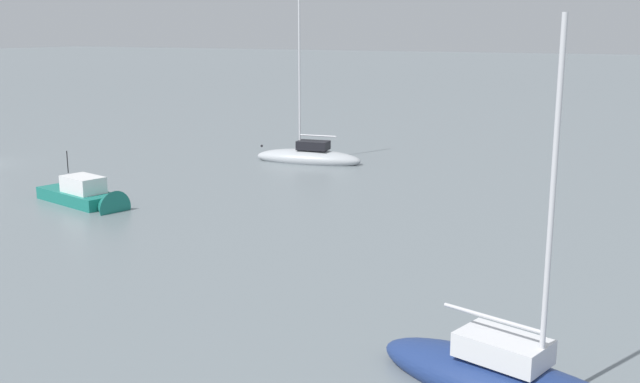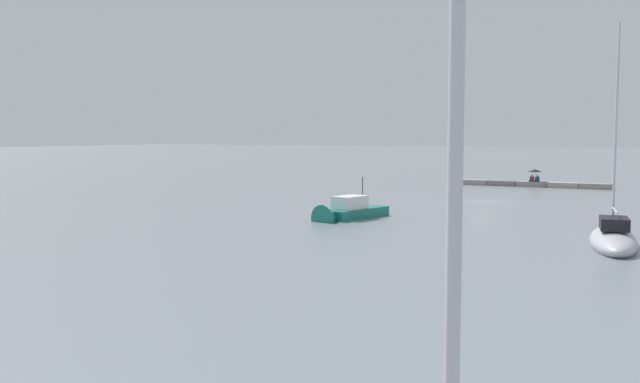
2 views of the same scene
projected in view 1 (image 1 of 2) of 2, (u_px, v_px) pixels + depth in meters
name	position (u px, v px, depth m)	size (l,w,h in m)	color
sailboat_grey_outer	(308.00, 157.00, 49.41)	(3.23, 7.52, 11.03)	#ADB2B7
motorboat_teal_near	(88.00, 199.00, 37.36)	(3.00, 6.07, 3.27)	#197266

